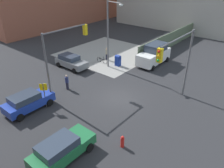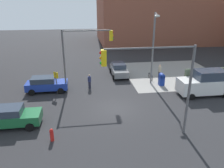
{
  "view_description": "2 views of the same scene",
  "coord_description": "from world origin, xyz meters",
  "px_view_note": "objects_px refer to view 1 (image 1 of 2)",
  "views": [
    {
      "loc": [
        -14.34,
        -10.97,
        11.15
      ],
      "look_at": [
        -1.35,
        -0.25,
        2.17
      ],
      "focal_mm": 35.0,
      "sensor_mm": 36.0,
      "label": 1
    },
    {
      "loc": [
        -2.64,
        -17.44,
        9.12
      ],
      "look_at": [
        -0.11,
        0.79,
        2.07
      ],
      "focal_mm": 35.0,
      "sensor_mm": 36.0,
      "label": 2
    }
  ],
  "objects_px": {
    "traffic_signal_se_corner": "(179,57)",
    "van_white_delivery": "(154,54)",
    "coupe_blue": "(28,101)",
    "pedestrian_crossing": "(107,54)",
    "hatchback_green": "(62,149)",
    "bicycle_leaning_on_fence": "(102,60)",
    "mailbox_blue": "(118,60)",
    "fire_hydrant": "(122,141)",
    "pedestrian_waiting": "(67,82)",
    "hatchback_gray": "(71,61)",
    "street_lamp_corner": "(110,30)",
    "traffic_signal_nw_corner": "(63,49)"
  },
  "relations": [
    {
      "from": "traffic_signal_nw_corner",
      "to": "hatchback_gray",
      "type": "bearing_deg",
      "value": 45.79
    },
    {
      "from": "hatchback_green",
      "to": "traffic_signal_se_corner",
      "type": "bearing_deg",
      "value": -14.27
    },
    {
      "from": "hatchback_gray",
      "to": "hatchback_green",
      "type": "relative_size",
      "value": 0.98
    },
    {
      "from": "street_lamp_corner",
      "to": "van_white_delivery",
      "type": "height_order",
      "value": "street_lamp_corner"
    },
    {
      "from": "traffic_signal_se_corner",
      "to": "bicycle_leaning_on_fence",
      "type": "xyz_separation_m",
      "value": [
        3.5,
        11.7,
        -4.33
      ]
    },
    {
      "from": "hatchback_gray",
      "to": "street_lamp_corner",
      "type": "bearing_deg",
      "value": -49.14
    },
    {
      "from": "pedestrian_crossing",
      "to": "fire_hydrant",
      "type": "bearing_deg",
      "value": 75.6
    },
    {
      "from": "hatchback_gray",
      "to": "pedestrian_crossing",
      "type": "height_order",
      "value": "pedestrian_crossing"
    },
    {
      "from": "van_white_delivery",
      "to": "pedestrian_waiting",
      "type": "bearing_deg",
      "value": 163.79
    },
    {
      "from": "bicycle_leaning_on_fence",
      "to": "street_lamp_corner",
      "type": "bearing_deg",
      "value": -105.59
    },
    {
      "from": "hatchback_gray",
      "to": "bicycle_leaning_on_fence",
      "type": "xyz_separation_m",
      "value": [
        3.66,
        -1.91,
        -0.5
      ]
    },
    {
      "from": "pedestrian_waiting",
      "to": "bicycle_leaning_on_fence",
      "type": "relative_size",
      "value": 0.92
    },
    {
      "from": "coupe_blue",
      "to": "pedestrian_crossing",
      "type": "xyz_separation_m",
      "value": [
        13.4,
        2.45,
        0.06
      ]
    },
    {
      "from": "fire_hydrant",
      "to": "pedestrian_crossing",
      "type": "height_order",
      "value": "pedestrian_crossing"
    },
    {
      "from": "traffic_signal_se_corner",
      "to": "mailbox_blue",
      "type": "bearing_deg",
      "value": 66.66
    },
    {
      "from": "bicycle_leaning_on_fence",
      "to": "fire_hydrant",
      "type": "bearing_deg",
      "value": -132.93
    },
    {
      "from": "pedestrian_waiting",
      "to": "hatchback_gray",
      "type": "bearing_deg",
      "value": -174.45
    },
    {
      "from": "mailbox_blue",
      "to": "pedestrian_waiting",
      "type": "relative_size",
      "value": 0.89
    },
    {
      "from": "traffic_signal_se_corner",
      "to": "van_white_delivery",
      "type": "bearing_deg",
      "value": 39.66
    },
    {
      "from": "hatchback_gray",
      "to": "hatchback_green",
      "type": "bearing_deg",
      "value": -133.29
    },
    {
      "from": "coupe_blue",
      "to": "hatchback_green",
      "type": "distance_m",
      "value": 7.01
    },
    {
      "from": "pedestrian_waiting",
      "to": "traffic_signal_nw_corner",
      "type": "bearing_deg",
      "value": 12.87
    },
    {
      "from": "traffic_signal_se_corner",
      "to": "pedestrian_crossing",
      "type": "height_order",
      "value": "traffic_signal_se_corner"
    },
    {
      "from": "hatchback_green",
      "to": "pedestrian_crossing",
      "type": "height_order",
      "value": "pedestrian_crossing"
    },
    {
      "from": "mailbox_blue",
      "to": "traffic_signal_se_corner",
      "type": "bearing_deg",
      "value": -113.34
    },
    {
      "from": "street_lamp_corner",
      "to": "bicycle_leaning_on_fence",
      "type": "relative_size",
      "value": 4.57
    },
    {
      "from": "traffic_signal_se_corner",
      "to": "hatchback_gray",
      "type": "height_order",
      "value": "traffic_signal_se_corner"
    },
    {
      "from": "traffic_signal_nw_corner",
      "to": "hatchback_green",
      "type": "bearing_deg",
      "value": -132.61
    },
    {
      "from": "fire_hydrant",
      "to": "pedestrian_crossing",
      "type": "distance_m",
      "value": 16.55
    },
    {
      "from": "mailbox_blue",
      "to": "bicycle_leaning_on_fence",
      "type": "height_order",
      "value": "mailbox_blue"
    },
    {
      "from": "mailbox_blue",
      "to": "pedestrian_waiting",
      "type": "distance_m",
      "value": 8.2
    },
    {
      "from": "mailbox_blue",
      "to": "traffic_signal_nw_corner",
      "type": "bearing_deg",
      "value": -176.73
    },
    {
      "from": "coupe_blue",
      "to": "hatchback_green",
      "type": "relative_size",
      "value": 0.97
    },
    {
      "from": "hatchback_green",
      "to": "bicycle_leaning_on_fence",
      "type": "height_order",
      "value": "hatchback_green"
    },
    {
      "from": "mailbox_blue",
      "to": "bicycle_leaning_on_fence",
      "type": "bearing_deg",
      "value": 105.28
    },
    {
      "from": "pedestrian_crossing",
      "to": "van_white_delivery",
      "type": "bearing_deg",
      "value": 148.45
    },
    {
      "from": "street_lamp_corner",
      "to": "pedestrian_waiting",
      "type": "xyz_separation_m",
      "value": [
        -7.11,
        -0.24,
        -3.87
      ]
    },
    {
      "from": "coupe_blue",
      "to": "pedestrian_crossing",
      "type": "height_order",
      "value": "pedestrian_crossing"
    },
    {
      "from": "coupe_blue",
      "to": "van_white_delivery",
      "type": "relative_size",
      "value": 0.8
    },
    {
      "from": "van_white_delivery",
      "to": "bicycle_leaning_on_fence",
      "type": "bearing_deg",
      "value": 127.22
    },
    {
      "from": "pedestrian_crossing",
      "to": "hatchback_green",
      "type": "bearing_deg",
      "value": 62.41
    },
    {
      "from": "traffic_signal_nw_corner",
      "to": "traffic_signal_se_corner",
      "type": "height_order",
      "value": "same"
    },
    {
      "from": "pedestrian_waiting",
      "to": "bicycle_leaning_on_fence",
      "type": "height_order",
      "value": "pedestrian_waiting"
    },
    {
      "from": "traffic_signal_se_corner",
      "to": "van_white_delivery",
      "type": "height_order",
      "value": "traffic_signal_se_corner"
    },
    {
      "from": "traffic_signal_nw_corner",
      "to": "fire_hydrant",
      "type": "relative_size",
      "value": 6.91
    },
    {
      "from": "van_white_delivery",
      "to": "mailbox_blue",
      "type": "bearing_deg",
      "value": 137.55
    },
    {
      "from": "pedestrian_waiting",
      "to": "street_lamp_corner",
      "type": "bearing_deg",
      "value": 142.72
    },
    {
      "from": "traffic_signal_se_corner",
      "to": "hatchback_green",
      "type": "relative_size",
      "value": 1.47
    },
    {
      "from": "coupe_blue",
      "to": "fire_hydrant",
      "type": "bearing_deg",
      "value": -80.09
    },
    {
      "from": "mailbox_blue",
      "to": "pedestrian_crossing",
      "type": "bearing_deg",
      "value": 75.96
    }
  ]
}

